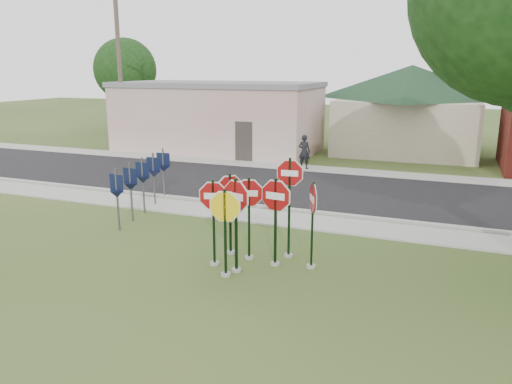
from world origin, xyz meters
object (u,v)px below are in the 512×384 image
at_px(stop_sign_center, 236,212).
at_px(utility_pole_near, 120,69).
at_px(stop_sign_left, 214,212).
at_px(stop_sign_yellow, 225,222).
at_px(pedestrian, 304,152).

distance_m(stop_sign_center, utility_pole_near, 20.19).
distance_m(stop_sign_center, stop_sign_left, 0.74).
distance_m(stop_sign_yellow, utility_pole_near, 20.38).
relative_size(stop_sign_yellow, pedestrian, 1.34).
distance_m(stop_sign_left, utility_pole_near, 19.60).
relative_size(stop_sign_center, stop_sign_yellow, 1.09).
xyz_separation_m(utility_pole_near, pedestrian, (11.70, -1.12, -4.04)).
xyz_separation_m(stop_sign_yellow, stop_sign_left, (-0.58, 0.54, 0.04)).
xyz_separation_m(stop_sign_yellow, pedestrian, (-1.96, 13.58, -0.48)).
relative_size(stop_sign_left, utility_pole_near, 0.25).
xyz_separation_m(stop_sign_center, stop_sign_left, (-0.71, 0.19, -0.12)).
bearing_deg(stop_sign_center, stop_sign_left, 165.29).
relative_size(stop_sign_yellow, utility_pole_near, 0.24).
bearing_deg(stop_sign_center, utility_pole_near, 133.88).
relative_size(stop_sign_center, pedestrian, 1.46).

